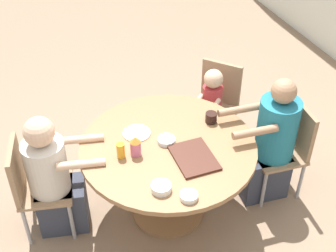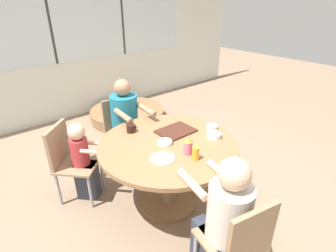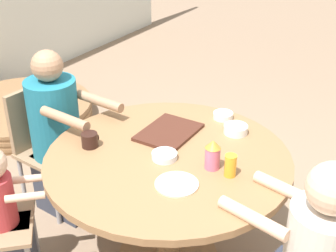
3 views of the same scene
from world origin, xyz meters
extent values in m
plane|color=#8C725B|center=(0.00, 0.00, 0.00)|extent=(16.00, 16.00, 0.00)
cube|color=silver|center=(0.00, 2.90, 1.40)|extent=(8.40, 0.06, 2.80)
cube|color=silver|center=(0.00, 2.85, 1.57)|extent=(5.20, 0.02, 1.16)
cube|color=#333333|center=(0.00, 2.85, 1.57)|extent=(0.04, 0.01, 1.16)
cube|color=#333333|center=(1.30, 2.85, 1.57)|extent=(0.04, 0.01, 1.16)
cylinder|color=olive|center=(0.00, 0.00, 0.71)|extent=(1.33, 1.33, 0.04)
cylinder|color=olive|center=(0.00, 0.00, 0.35)|extent=(0.14, 0.14, 0.69)
cylinder|color=olive|center=(0.00, 0.00, 0.01)|extent=(0.60, 0.60, 0.03)
cube|color=#937556|center=(-0.20, -0.93, 0.41)|extent=(0.48, 0.48, 0.03)
cube|color=#937556|center=(-0.24, -1.10, 0.63)|extent=(0.38, 0.12, 0.42)
cylinder|color=#99999E|center=(-0.33, -0.72, 0.20)|extent=(0.03, 0.03, 0.40)
cylinder|color=#99999E|center=(0.00, -0.79, 0.20)|extent=(0.03, 0.03, 0.40)
cube|color=#937556|center=(0.07, 0.94, 0.41)|extent=(0.43, 0.43, 0.03)
cube|color=#937556|center=(0.09, 1.12, 0.63)|extent=(0.38, 0.07, 0.42)
cylinder|color=#99999E|center=(0.23, 0.76, 0.20)|extent=(0.03, 0.03, 0.40)
cylinder|color=#99999E|center=(-0.11, 0.79, 0.20)|extent=(0.03, 0.03, 0.40)
cylinder|color=#99999E|center=(0.26, 1.10, 0.20)|extent=(0.03, 0.03, 0.40)
cylinder|color=#99999E|center=(-0.08, 1.13, 0.20)|extent=(0.03, 0.03, 0.40)
cube|color=#937556|center=(-0.65, 0.69, 0.41)|extent=(0.57, 0.57, 0.03)
cube|color=#937556|center=(-0.77, 0.82, 0.63)|extent=(0.30, 0.29, 0.42)
cylinder|color=#99999E|center=(-0.41, 0.68, 0.20)|extent=(0.03, 0.03, 0.40)
cylinder|color=#99999E|center=(-0.65, 0.45, 0.20)|extent=(0.03, 0.03, 0.40)
cylinder|color=#99999E|center=(-0.64, 0.93, 0.20)|extent=(0.03, 0.03, 0.40)
cylinder|color=#99999E|center=(-0.89, 0.70, 0.20)|extent=(0.03, 0.03, 0.40)
cube|color=#333847|center=(-0.18, -0.83, 0.21)|extent=(0.35, 0.42, 0.42)
cylinder|color=beige|center=(-0.19, -0.89, 0.64)|extent=(0.31, 0.31, 0.44)
sphere|color=#DBB293|center=(-0.19, -0.89, 0.97)|extent=(0.22, 0.22, 0.22)
cylinder|color=#DBB293|center=(-0.27, -0.60, 0.75)|extent=(0.13, 0.35, 0.06)
cylinder|color=#DBB293|center=(0.00, -0.66, 0.75)|extent=(0.13, 0.35, 0.06)
cube|color=#333847|center=(0.07, 0.84, 0.21)|extent=(0.32, 0.41, 0.42)
cylinder|color=#1E7089|center=(0.07, 0.90, 0.68)|extent=(0.32, 0.32, 0.52)
sphere|color=#A37A5B|center=(0.07, 0.90, 1.04)|extent=(0.20, 0.20, 0.20)
cylinder|color=#A37A5B|center=(0.19, 0.62, 0.83)|extent=(0.09, 0.36, 0.06)
cylinder|color=#A37A5B|center=(-0.10, 0.64, 0.83)|extent=(0.09, 0.36, 0.06)
cube|color=#333847|center=(-0.59, 0.64, 0.21)|extent=(0.27, 0.27, 0.42)
cylinder|color=#B23338|center=(-0.62, 0.66, 0.57)|extent=(0.18, 0.18, 0.29)
sphere|color=#DBB293|center=(-0.62, 0.66, 0.80)|extent=(0.17, 0.17, 0.17)
cylinder|color=#DBB293|center=(-0.46, 0.61, 0.63)|extent=(0.16, 0.17, 0.04)
cylinder|color=#DBB293|center=(-0.57, 0.50, 0.63)|extent=(0.16, 0.17, 0.04)
cube|color=#472319|center=(0.21, 0.12, 0.74)|extent=(0.37, 0.28, 0.02)
cylinder|color=black|center=(-0.14, 0.42, 0.77)|extent=(0.09, 0.09, 0.08)
torus|color=black|center=(-0.10, 0.42, 0.77)|extent=(0.01, 0.06, 0.06)
cylinder|color=#CC668C|center=(0.02, -0.26, 0.79)|extent=(0.08, 0.08, 0.12)
cone|color=orange|center=(0.02, -0.26, 0.87)|extent=(0.08, 0.08, 0.04)
cylinder|color=gold|center=(0.00, -0.36, 0.79)|extent=(0.06, 0.06, 0.12)
cylinder|color=white|center=(0.55, -0.06, 0.75)|extent=(0.12, 0.12, 0.04)
cylinder|color=silver|center=(-0.04, 0.00, 0.75)|extent=(0.14, 0.14, 0.04)
cylinder|color=white|center=(0.42, -0.21, 0.76)|extent=(0.14, 0.14, 0.05)
cylinder|color=beige|center=(-0.21, -0.18, 0.74)|extent=(0.22, 0.22, 0.01)
cylinder|color=olive|center=(0.83, 2.12, 0.01)|extent=(1.29, 1.29, 0.03)
cylinder|color=olive|center=(0.83, 2.12, 0.04)|extent=(1.30, 1.30, 0.03)
cylinder|color=olive|center=(0.83, 2.12, 0.07)|extent=(1.29, 1.29, 0.03)
cylinder|color=olive|center=(0.83, 2.12, 0.10)|extent=(1.30, 1.30, 0.03)
cylinder|color=olive|center=(0.83, 2.12, 0.14)|extent=(1.29, 1.29, 0.03)
cylinder|color=olive|center=(0.83, 2.12, 0.16)|extent=(1.30, 1.30, 0.03)
camera|label=1|loc=(2.48, -0.94, 3.01)|focal=50.00mm
camera|label=2|loc=(-1.39, -1.65, 1.98)|focal=28.00mm
camera|label=3|loc=(-1.83, -1.11, 2.06)|focal=50.00mm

